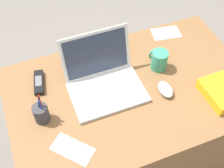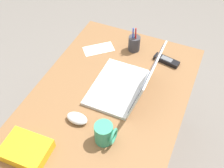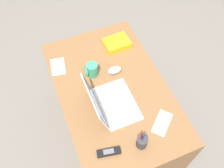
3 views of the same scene
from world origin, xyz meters
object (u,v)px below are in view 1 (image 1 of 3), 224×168
Objects in this scene: snack_bag at (221,92)px; cordless_phone at (39,83)px; coffee_mug_white at (159,60)px; computer_mouse at (165,89)px; pen_holder at (41,113)px; laptop at (104,80)px.

cordless_phone is at bearing 153.91° from snack_bag.
cordless_phone is (-0.60, 0.11, -0.04)m from coffee_mug_white.
coffee_mug_white reaches higher than snack_bag.
cordless_phone is 0.78× the size of snack_bag.
snack_bag is at bearing -26.09° from cordless_phone.
pen_holder is at bearing 174.93° from computer_mouse.
pen_holder is (-0.63, -0.10, -0.01)m from coffee_mug_white.
snack_bag is (0.79, -0.38, 0.01)m from cordless_phone.
laptop is 0.32m from cordless_phone.
laptop is 0.56m from snack_bag.
coffee_mug_white is at bearing 76.19° from computer_mouse.
laptop is 1.79× the size of snack_bag.
computer_mouse is (0.26, -0.14, -0.03)m from laptop.
snack_bag reaches higher than computer_mouse.
pen_holder is at bearing -166.57° from laptop.
pen_holder is 0.84× the size of snack_bag.
laptop is 0.33m from pen_holder.
laptop is 3.35× the size of coffee_mug_white.
laptop is at bearing -24.01° from cordless_phone.
cordless_phone is at bearing 155.15° from computer_mouse.
coffee_mug_white is at bearing -10.34° from cordless_phone.
cordless_phone is (-0.55, 0.27, -0.01)m from computer_mouse.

